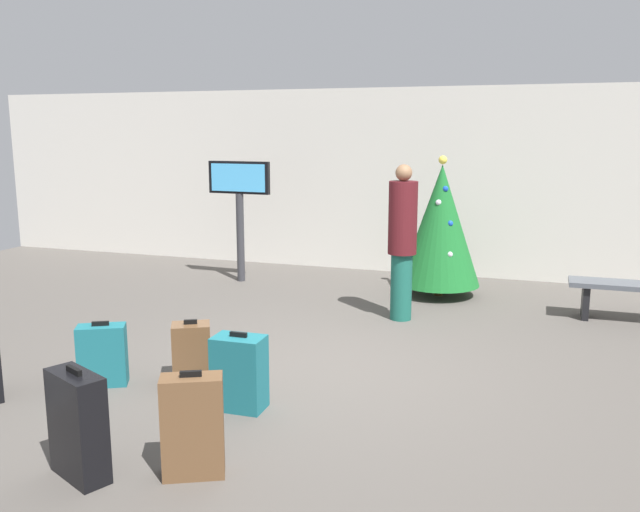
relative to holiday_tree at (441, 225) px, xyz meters
The scene contains 10 objects.
ground_plane 3.56m from the holiday_tree, 100.86° to the right, with size 16.00×16.00×0.00m, color #514C47.
back_wall 1.68m from the holiday_tree, 113.62° to the left, with size 16.00×0.20×2.98m, color beige.
holiday_tree is the anchor object (origin of this frame).
flight_info_kiosk 3.07m from the holiday_tree, behind, with size 1.00×0.13×1.85m.
traveller_0 1.40m from the holiday_tree, 100.74° to the right, with size 0.36×0.36×1.91m.
suitcase_0 6.06m from the holiday_tree, 104.66° to the right, with size 0.52×0.39×0.78m.
suitcase_2 5.05m from the holiday_tree, 118.81° to the right, with size 0.48×0.39×0.60m.
suitcase_4 5.67m from the holiday_tree, 98.27° to the right, with size 0.46×0.37×0.75m.
suitcase_5 4.45m from the holiday_tree, 112.35° to the right, with size 0.43×0.39×0.60m.
suitcase_6 4.62m from the holiday_tree, 102.52° to the right, with size 0.43×0.29×0.67m.
Camera 1 is at (1.98, -5.89, 2.31)m, focal length 37.31 mm.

